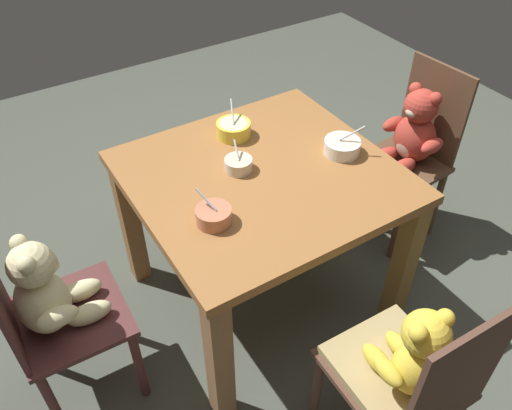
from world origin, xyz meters
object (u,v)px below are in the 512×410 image
(teddy_chair_near_left, at_px, (48,301))
(porridge_bowl_yellow_far_center, at_px, (234,129))
(teddy_chair_near_front, at_px, (409,368))
(porridge_bowl_terracotta_near_left, at_px, (214,215))
(dining_table, at_px, (262,198))
(teddy_chair_near_right, at_px, (413,139))
(porridge_bowl_cream_center, at_px, (238,164))
(porridge_bowl_white_near_right, at_px, (342,146))

(teddy_chair_near_left, bearing_deg, porridge_bowl_yellow_far_center, 19.80)
(teddy_chair_near_front, bearing_deg, porridge_bowl_terracotta_near_left, 23.80)
(dining_table, distance_m, teddy_chair_near_left, 0.90)
(dining_table, distance_m, teddy_chair_near_right, 0.89)
(teddy_chair_near_front, distance_m, teddy_chair_near_left, 1.23)
(teddy_chair_near_front, distance_m, porridge_bowl_cream_center, 0.97)
(teddy_chair_near_front, relative_size, porridge_bowl_terracotta_near_left, 7.02)
(teddy_chair_near_right, xyz_separation_m, porridge_bowl_yellow_far_center, (-0.86, 0.26, 0.21))
(teddy_chair_near_right, height_order, porridge_bowl_terracotta_near_left, teddy_chair_near_right)
(porridge_bowl_cream_center, bearing_deg, porridge_bowl_terracotta_near_left, -136.40)
(teddy_chair_near_left, bearing_deg, teddy_chair_near_right, 3.26)
(teddy_chair_near_front, bearing_deg, porridge_bowl_yellow_far_center, -0.30)
(teddy_chair_near_left, relative_size, porridge_bowl_cream_center, 7.82)
(teddy_chair_near_right, relative_size, porridge_bowl_white_near_right, 6.12)
(dining_table, height_order, porridge_bowl_cream_center, porridge_bowl_cream_center)
(teddy_chair_near_front, height_order, teddy_chair_near_left, teddy_chair_near_front)
(teddy_chair_near_left, height_order, porridge_bowl_terracotta_near_left, teddy_chair_near_left)
(teddy_chair_near_front, xyz_separation_m, porridge_bowl_terracotta_near_left, (-0.29, 0.72, 0.24))
(teddy_chair_near_front, height_order, porridge_bowl_terracotta_near_left, teddy_chair_near_front)
(porridge_bowl_white_near_right, bearing_deg, porridge_bowl_terracotta_near_left, -172.00)
(teddy_chair_near_front, bearing_deg, porridge_bowl_cream_center, 5.66)
(teddy_chair_near_right, xyz_separation_m, porridge_bowl_terracotta_near_left, (-1.19, -0.18, 0.21))
(teddy_chair_near_front, xyz_separation_m, porridge_bowl_cream_center, (-0.07, 0.94, 0.23))
(teddy_chair_near_right, distance_m, porridge_bowl_yellow_far_center, 0.92)
(porridge_bowl_yellow_far_center, xyz_separation_m, porridge_bowl_terracotta_near_left, (-0.33, -0.44, -0.00))
(porridge_bowl_terracotta_near_left, bearing_deg, teddy_chair_near_front, -67.80)
(porridge_bowl_cream_center, height_order, porridge_bowl_white_near_right, porridge_bowl_white_near_right)
(teddy_chair_near_front, bearing_deg, dining_table, 1.31)
(porridge_bowl_terracotta_near_left, relative_size, porridge_bowl_white_near_right, 0.88)
(porridge_bowl_yellow_far_center, height_order, porridge_bowl_white_near_right, porridge_bowl_yellow_far_center)
(teddy_chair_near_front, distance_m, porridge_bowl_terracotta_near_left, 0.81)
(teddy_chair_near_left, bearing_deg, teddy_chair_near_front, -41.92)
(teddy_chair_near_right, relative_size, teddy_chair_near_front, 0.99)
(dining_table, bearing_deg, teddy_chair_near_right, 1.97)
(dining_table, distance_m, porridge_bowl_cream_center, 0.19)
(dining_table, xyz_separation_m, porridge_bowl_cream_center, (-0.07, 0.07, 0.16))
(dining_table, bearing_deg, porridge_bowl_cream_center, 136.25)
(teddy_chair_near_right, bearing_deg, porridge_bowl_cream_center, -6.92)
(teddy_chair_near_right, distance_m, teddy_chair_near_front, 1.27)
(teddy_chair_near_front, relative_size, porridge_bowl_cream_center, 7.92)
(teddy_chair_near_right, bearing_deg, teddy_chair_near_front, 40.36)
(teddy_chair_near_left, relative_size, porridge_bowl_yellow_far_center, 6.03)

